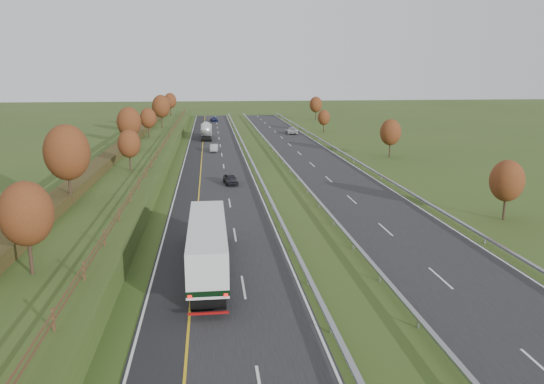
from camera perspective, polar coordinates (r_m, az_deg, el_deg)
The scene contains 19 objects.
ground at distance 79.47m, azimuth -0.27°, elevation 2.37°, with size 400.00×400.00×0.00m, color #31481A.
near_carriageway at distance 83.91m, azimuth -6.10°, elevation 2.86°, with size 10.50×200.00×0.04m, color black.
far_carriageway at distance 85.66m, azimuth 5.02°, elevation 3.09°, with size 10.50×200.00×0.04m, color black.
hard_shoulder at distance 83.96m, azimuth -8.66°, elevation 2.80°, with size 3.00×200.00×0.04m, color black.
lane_markings at distance 84.09m, azimuth -1.73°, elevation 2.97°, with size 26.75×200.00×0.01m.
embankment_left at distance 84.63m, azimuth -14.96°, elevation 3.26°, with size 12.00×200.00×2.00m, color #31481A.
hedge_left at distance 84.72m, azimuth -16.36°, elevation 4.25°, with size 2.20×180.00×1.10m, color #323114.
fence_left at distance 83.44m, azimuth -12.00°, elevation 4.48°, with size 0.12×189.06×1.20m.
median_barrier_near at distance 84.05m, azimuth -2.21°, elevation 3.35°, with size 0.32×200.00×0.71m.
median_barrier_far at distance 84.60m, azimuth 1.24°, elevation 3.42°, with size 0.32×200.00×0.71m.
outer_barrier_far at distance 86.92m, azimuth 8.78°, elevation 3.52°, with size 0.32×200.00×0.71m.
trees_left at distance 80.59m, azimuth -15.26°, elevation 6.64°, with size 6.64×164.30×7.66m.
trees_far at distance 116.42m, azimuth 8.61°, elevation 7.63°, with size 8.45×118.60×7.12m.
box_lorry at distance 38.57m, azimuth -6.94°, elevation -5.41°, with size 2.58×16.28×4.06m.
road_tanker at distance 118.54m, azimuth -7.08°, elevation 6.61°, with size 2.40×11.22×3.46m.
car_dark_near at distance 69.38m, azimuth -4.49°, elevation 1.40°, with size 1.58×3.93×1.34m, color black.
car_silver_mid at distance 98.63m, azimuth -6.25°, elevation 4.73°, with size 1.40×4.02×1.32m, color #A2A3A7.
car_small_far at distance 160.43m, azimuth -6.25°, elevation 7.78°, with size 1.86×4.58×1.33m, color #161C45.
car_oncoming at distance 127.29m, azimuth 2.12°, elevation 6.62°, with size 2.46×5.34×1.48m, color silver.
Camera 1 is at (-0.75, -22.69, 14.26)m, focal length 35.00 mm.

